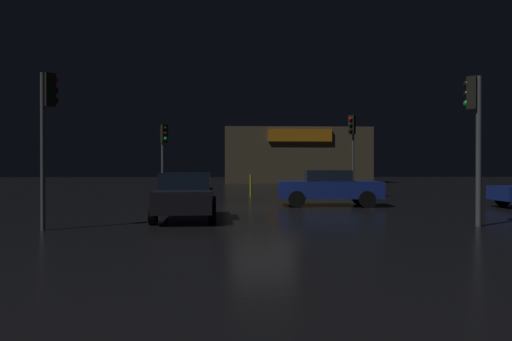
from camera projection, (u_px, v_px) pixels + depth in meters
The scene contains 9 objects.
ground_plane at pixel (263, 209), 18.68m from camera, with size 120.00×120.00×0.00m, color black.
store_building at pixel (295, 156), 51.36m from camera, with size 15.17×7.84×5.80m.
traffic_signal_main at pixel (475, 121), 13.22m from camera, with size 0.42×0.42×4.22m.
traffic_signal_opposite at pixel (164, 147), 24.71m from camera, with size 0.41×0.43×3.89m.
traffic_signal_cross_left at pixel (352, 136), 25.06m from camera, with size 0.41×0.43×4.42m.
traffic_signal_cross_right at pixel (47, 113), 12.40m from camera, with size 0.42×0.42×4.14m.
car_near at pixel (329, 187), 20.12m from camera, with size 4.46×2.28×1.53m.
car_crossing at pixel (186, 195), 14.94m from camera, with size 2.07×4.15×1.49m.
bollard_kerb_a at pixel (251, 185), 26.68m from camera, with size 0.13×0.13×1.26m, color gold.
Camera 1 is at (-1.05, -18.64, 1.66)m, focal length 32.99 mm.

